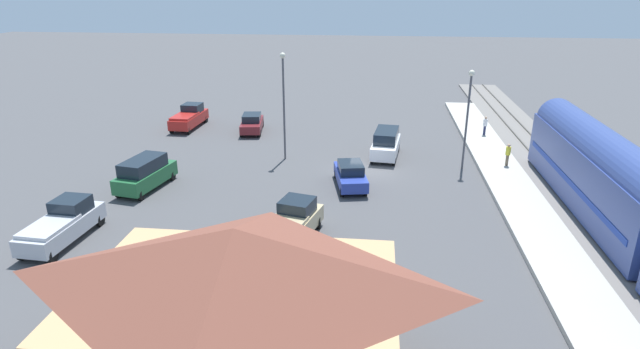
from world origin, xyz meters
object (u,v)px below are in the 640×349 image
(pedestrian_waiting_far, at_px, (508,153))
(suv_green, at_px, (145,173))
(light_pole_near_platform, at_px, (468,108))
(pedestrian_on_platform, at_px, (485,124))
(sedan_blue, at_px, (351,175))
(suv_white, at_px, (386,143))
(pickup_red, at_px, (189,117))
(station_building, at_px, (238,303))
(pickup_silver, at_px, (63,224))
(sedan_maroon, at_px, (252,123))
(pickup_tan, at_px, (291,225))
(light_pole_lot_center, at_px, (284,95))

(pedestrian_waiting_far, xyz_separation_m, suv_green, (25.62, 6.75, -0.13))
(pedestrian_waiting_far, distance_m, light_pole_near_platform, 4.81)
(pedestrian_on_platform, relative_size, sedan_blue, 0.36)
(pedestrian_on_platform, xyz_separation_m, suv_white, (8.97, 6.29, -0.13))
(pickup_red, xyz_separation_m, suv_white, (-18.92, 6.87, 0.12))
(pedestrian_on_platform, relative_size, suv_green, 0.33)
(station_building, distance_m, pedestrian_waiting_far, 27.80)
(pickup_red, xyz_separation_m, pickup_silver, (-1.16, 23.33, 0.00))
(suv_white, bearing_deg, sedan_maroon, -25.30)
(pedestrian_waiting_far, height_order, pickup_tan, pickup_tan)
(pickup_tan, height_order, pickup_red, same)
(pedestrian_waiting_far, bearing_deg, light_pole_near_platform, 4.40)
(pickup_silver, relative_size, sedan_blue, 1.16)
(pickup_red, bearing_deg, pedestrian_waiting_far, 162.52)
(pickup_tan, bearing_deg, suv_white, -109.25)
(light_pole_lot_center, bearing_deg, suv_white, -170.02)
(sedan_blue, relative_size, light_pole_near_platform, 0.64)
(pickup_tan, distance_m, sedan_blue, 8.87)
(pickup_red, xyz_separation_m, light_pole_near_platform, (-24.72, 9.09, 3.72))
(light_pole_near_platform, bearing_deg, pickup_red, -20.18)
(pickup_red, distance_m, light_pole_near_platform, 26.60)
(station_building, distance_m, sedan_blue, 19.17)
(pickup_silver, bearing_deg, suv_white, -137.16)
(sedan_maroon, bearing_deg, pedestrian_waiting_far, 160.01)
(suv_green, height_order, pickup_red, suv_green)
(suv_white, xyz_separation_m, pickup_silver, (17.76, 16.47, -0.12))
(suv_white, bearing_deg, pickup_tan, 70.75)
(pickup_tan, xyz_separation_m, sedan_maroon, (7.18, -21.10, -0.15))
(suv_green, bearing_deg, suv_white, -152.14)
(pedestrian_waiting_far, height_order, light_pole_near_platform, light_pole_near_platform)
(suv_white, distance_m, sedan_blue, 7.23)
(station_building, distance_m, pickup_silver, 15.51)
(station_building, bearing_deg, light_pole_lot_center, -83.74)
(pickup_tan, bearing_deg, pedestrian_on_platform, -123.60)
(station_building, height_order, pickup_silver, station_building)
(pedestrian_on_platform, distance_m, pickup_red, 27.89)
(suv_green, bearing_deg, pickup_tan, 149.91)
(pedestrian_waiting_far, relative_size, sedan_blue, 0.36)
(pickup_tan, relative_size, suv_green, 1.10)
(sedan_blue, height_order, light_pole_lot_center, light_pole_lot_center)
(pedestrian_waiting_far, height_order, sedan_maroon, pedestrian_waiting_far)
(sedan_maroon, height_order, light_pole_near_platform, light_pole_near_platform)
(station_building, height_order, light_pole_near_platform, light_pole_near_platform)
(sedan_blue, bearing_deg, pickup_red, -39.73)
(pickup_tan, bearing_deg, light_pole_lot_center, -78.76)
(suv_white, height_order, light_pole_near_platform, light_pole_near_platform)
(pickup_silver, bearing_deg, sedan_blue, -147.60)
(light_pole_near_platform, bearing_deg, suv_white, -20.93)
(light_pole_near_platform, bearing_deg, pedestrian_waiting_far, -175.60)
(station_building, bearing_deg, pedestrian_waiting_far, -121.57)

